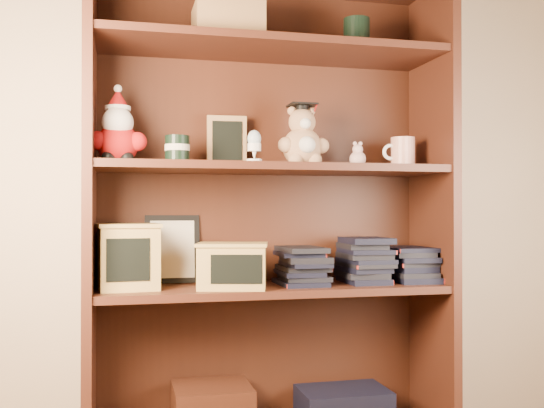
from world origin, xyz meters
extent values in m
cube|color=#C6B18F|center=(0.00, 1.50, 1.25)|extent=(3.00, 0.04, 2.50)
cube|color=#421E13|center=(-0.43, 1.30, 0.80)|extent=(0.03, 0.35, 1.60)
cube|color=#421E13|center=(0.74, 1.30, 0.80)|extent=(0.03, 0.35, 1.60)
cube|color=#3D1C10|center=(0.15, 1.47, 0.80)|extent=(1.20, 0.02, 1.60)
cube|color=#421E13|center=(0.15, 1.30, 1.34)|extent=(1.14, 0.33, 0.02)
cube|color=#9E7547|center=(0.00, 1.30, 1.41)|extent=(0.22, 0.18, 0.12)
cylinder|color=black|center=(0.45, 1.30, 1.41)|extent=(0.09, 0.09, 0.11)
cube|color=#421E13|center=(0.15, 1.30, 0.54)|extent=(1.14, 0.33, 0.02)
cube|color=#421E13|center=(0.15, 1.30, 0.94)|extent=(1.14, 0.33, 0.02)
sphere|color=#A50F0F|center=(-0.35, 1.30, 1.01)|extent=(0.13, 0.13, 0.13)
sphere|color=#A50F0F|center=(-0.41, 1.28, 1.01)|extent=(0.06, 0.06, 0.06)
sphere|color=#A50F0F|center=(-0.29, 1.28, 1.01)|extent=(0.06, 0.06, 0.06)
sphere|color=black|center=(-0.37, 1.27, 0.96)|extent=(0.04, 0.04, 0.04)
sphere|color=black|center=(-0.32, 1.27, 0.96)|extent=(0.04, 0.04, 0.04)
sphere|color=white|center=(-0.35, 1.29, 1.07)|extent=(0.10, 0.10, 0.10)
sphere|color=#D8B293|center=(-0.35, 1.30, 1.10)|extent=(0.07, 0.07, 0.07)
cone|color=#A50F0F|center=(-0.35, 1.30, 1.15)|extent=(0.08, 0.08, 0.06)
sphere|color=white|center=(-0.35, 1.30, 1.18)|extent=(0.03, 0.03, 0.03)
cylinder|color=white|center=(-0.35, 1.30, 1.12)|extent=(0.08, 0.08, 0.01)
cylinder|color=black|center=(-0.16, 1.30, 0.99)|extent=(0.08, 0.08, 0.09)
cylinder|color=beige|center=(-0.16, 1.30, 1.00)|extent=(0.08, 0.08, 0.02)
cube|color=#9E7547|center=(0.02, 1.42, 1.04)|extent=(0.14, 0.02, 0.18)
cube|color=black|center=(0.02, 1.41, 1.04)|extent=(0.10, 0.01, 0.14)
cube|color=#9E7547|center=(0.02, 1.45, 0.96)|extent=(0.06, 0.06, 0.01)
cylinder|color=white|center=(0.08, 1.23, 0.96)|extent=(0.05, 0.05, 0.01)
cone|color=white|center=(0.08, 1.23, 0.98)|extent=(0.02, 0.02, 0.03)
cylinder|color=white|center=(0.08, 1.23, 1.00)|extent=(0.04, 0.04, 0.02)
ellipsoid|color=silver|center=(0.08, 1.23, 1.03)|extent=(0.04, 0.04, 0.05)
sphere|color=tan|center=(0.26, 1.30, 1.01)|extent=(0.13, 0.13, 0.13)
sphere|color=white|center=(0.26, 1.25, 1.01)|extent=(0.06, 0.06, 0.06)
sphere|color=tan|center=(0.20, 1.29, 1.02)|extent=(0.05, 0.05, 0.05)
sphere|color=tan|center=(0.32, 1.29, 1.02)|extent=(0.05, 0.05, 0.05)
sphere|color=tan|center=(0.22, 1.27, 0.97)|extent=(0.05, 0.05, 0.05)
sphere|color=tan|center=(0.29, 1.27, 0.97)|extent=(0.05, 0.05, 0.05)
sphere|color=tan|center=(0.26, 1.30, 1.10)|extent=(0.09, 0.09, 0.09)
sphere|color=white|center=(0.26, 1.27, 1.09)|extent=(0.04, 0.04, 0.04)
sphere|color=tan|center=(0.22, 1.31, 1.13)|extent=(0.03, 0.03, 0.03)
sphere|color=tan|center=(0.29, 1.31, 1.13)|extent=(0.03, 0.03, 0.03)
cylinder|color=black|center=(0.26, 1.30, 1.14)|extent=(0.04, 0.04, 0.02)
cube|color=black|center=(0.26, 1.30, 1.15)|extent=(0.09, 0.09, 0.01)
cylinder|color=#A50F0F|center=(0.30, 1.29, 1.14)|extent=(0.00, 0.04, 0.03)
sphere|color=#D1A6A2|center=(0.46, 1.30, 0.98)|extent=(0.06, 0.06, 0.06)
sphere|color=#D1A6A2|center=(0.46, 1.30, 1.01)|extent=(0.04, 0.04, 0.04)
sphere|color=#D1A6A2|center=(0.45, 1.30, 1.03)|extent=(0.01, 0.01, 0.01)
sphere|color=#D1A6A2|center=(0.47, 1.30, 1.03)|extent=(0.01, 0.01, 0.01)
cylinder|color=silver|center=(0.62, 1.30, 1.00)|extent=(0.08, 0.08, 0.10)
torus|color=white|center=(0.58, 1.30, 1.00)|extent=(0.06, 0.01, 0.06)
cube|color=black|center=(-0.17, 1.45, 0.67)|extent=(0.19, 0.05, 0.23)
cube|color=beige|center=(-0.17, 1.44, 0.67)|extent=(0.15, 0.03, 0.19)
cube|color=tan|center=(-0.32, 1.30, 0.65)|extent=(0.20, 0.20, 0.20)
cube|color=black|center=(-0.32, 1.21, 0.65)|extent=(0.13, 0.02, 0.13)
cube|color=tan|center=(-0.32, 1.30, 0.75)|extent=(0.21, 0.21, 0.01)
cube|color=tan|center=(0.01, 1.24, 0.62)|extent=(0.24, 0.19, 0.14)
cube|color=black|center=(0.01, 1.16, 0.62)|extent=(0.15, 0.04, 0.09)
cube|color=tan|center=(0.01, 1.24, 0.69)|extent=(0.25, 0.21, 0.01)
cube|color=black|center=(0.26, 1.30, 0.56)|extent=(0.14, 0.20, 0.02)
cube|color=black|center=(0.26, 1.30, 0.57)|extent=(0.14, 0.20, 0.02)
cube|color=black|center=(0.26, 1.30, 0.59)|extent=(0.14, 0.20, 0.02)
cube|color=black|center=(0.26, 1.30, 0.61)|extent=(0.14, 0.20, 0.02)
cube|color=black|center=(0.26, 1.30, 0.62)|extent=(0.14, 0.20, 0.02)
cube|color=black|center=(0.26, 1.30, 0.64)|extent=(0.14, 0.20, 0.02)
cube|color=black|center=(0.26, 1.30, 0.65)|extent=(0.14, 0.20, 0.02)
cube|color=black|center=(0.26, 1.30, 0.67)|extent=(0.14, 0.20, 0.02)
cube|color=black|center=(0.48, 1.30, 0.56)|extent=(0.14, 0.20, 0.02)
cube|color=black|center=(0.48, 1.30, 0.57)|extent=(0.14, 0.20, 0.02)
cube|color=black|center=(0.48, 1.30, 0.59)|extent=(0.14, 0.20, 0.02)
cube|color=black|center=(0.48, 1.30, 0.61)|extent=(0.14, 0.20, 0.02)
cube|color=black|center=(0.48, 1.30, 0.62)|extent=(0.14, 0.20, 0.02)
cube|color=black|center=(0.48, 1.30, 0.64)|extent=(0.14, 0.20, 0.02)
cube|color=black|center=(0.48, 1.30, 0.65)|extent=(0.14, 0.20, 0.02)
cube|color=black|center=(0.48, 1.30, 0.67)|extent=(0.14, 0.20, 0.02)
cube|color=black|center=(0.48, 1.30, 0.69)|extent=(0.14, 0.20, 0.02)
cube|color=black|center=(0.65, 1.30, 0.56)|extent=(0.14, 0.20, 0.02)
cube|color=black|center=(0.65, 1.30, 0.57)|extent=(0.14, 0.20, 0.02)
cube|color=black|center=(0.65, 1.30, 0.59)|extent=(0.14, 0.20, 0.02)
cube|color=black|center=(0.65, 1.30, 0.61)|extent=(0.14, 0.20, 0.02)
cube|color=black|center=(0.65, 1.30, 0.62)|extent=(0.14, 0.20, 0.02)
cube|color=black|center=(0.65, 1.30, 0.64)|extent=(0.14, 0.20, 0.02)
cube|color=black|center=(0.65, 1.30, 0.65)|extent=(0.14, 0.20, 0.02)
camera|label=1|loc=(-0.34, -0.75, 0.80)|focal=42.00mm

